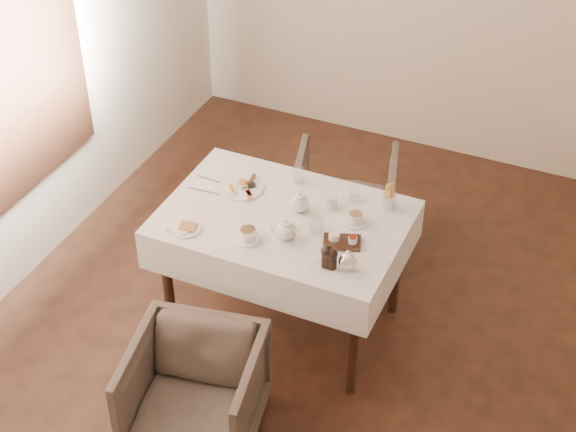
{
  "coord_description": "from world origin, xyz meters",
  "views": [
    {
      "loc": [
        0.88,
        -2.98,
        3.57
      ],
      "look_at": [
        -0.59,
        0.3,
        0.82
      ],
      "focal_mm": 55.0,
      "sensor_mm": 36.0,
      "label": 1
    }
  ],
  "objects_px": {
    "armchair_near": "(195,393)",
    "armchair_far": "(345,199)",
    "breakfast_plate": "(241,187)",
    "teapot_centre": "(299,202)",
    "table": "(284,234)"
  },
  "relations": [
    {
      "from": "armchair_far",
      "to": "breakfast_plate",
      "type": "distance_m",
      "value": 0.94
    },
    {
      "from": "table",
      "to": "breakfast_plate",
      "type": "xyz_separation_m",
      "value": [
        -0.32,
        0.14,
        0.13
      ]
    },
    {
      "from": "table",
      "to": "teapot_centre",
      "type": "distance_m",
      "value": 0.2
    },
    {
      "from": "breakfast_plate",
      "to": "armchair_near",
      "type": "bearing_deg",
      "value": -57.95
    },
    {
      "from": "table",
      "to": "breakfast_plate",
      "type": "height_order",
      "value": "breakfast_plate"
    },
    {
      "from": "armchair_near",
      "to": "armchair_far",
      "type": "bearing_deg",
      "value": 76.21
    },
    {
      "from": "table",
      "to": "armchair_far",
      "type": "height_order",
      "value": "table"
    },
    {
      "from": "armchair_near",
      "to": "breakfast_plate",
      "type": "relative_size",
      "value": 2.52
    },
    {
      "from": "armchair_far",
      "to": "teapot_centre",
      "type": "distance_m",
      "value": 0.95
    },
    {
      "from": "armchair_far",
      "to": "table",
      "type": "bearing_deg",
      "value": 72.93
    },
    {
      "from": "table",
      "to": "breakfast_plate",
      "type": "bearing_deg",
      "value": 156.28
    },
    {
      "from": "armchair_far",
      "to": "armchair_near",
      "type": "bearing_deg",
      "value": 71.71
    },
    {
      "from": "breakfast_plate",
      "to": "teapot_centre",
      "type": "height_order",
      "value": "teapot_centre"
    },
    {
      "from": "table",
      "to": "armchair_far",
      "type": "distance_m",
      "value": 0.94
    },
    {
      "from": "breakfast_plate",
      "to": "table",
      "type": "bearing_deg",
      "value": -5.26
    }
  ]
}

